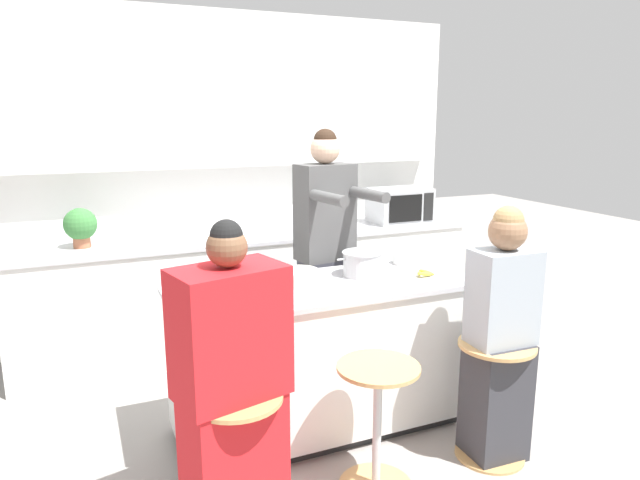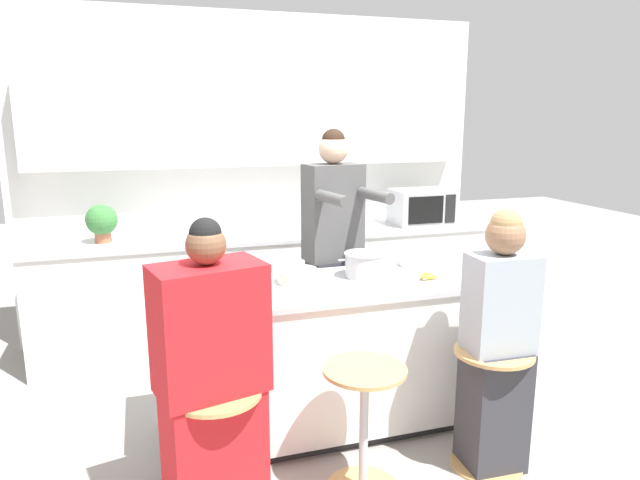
{
  "view_description": "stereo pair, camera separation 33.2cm",
  "coord_description": "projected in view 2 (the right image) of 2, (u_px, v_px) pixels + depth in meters",
  "views": [
    {
      "loc": [
        -1.29,
        -2.9,
        1.87
      ],
      "look_at": [
        0.0,
        0.07,
        1.15
      ],
      "focal_mm": 32.0,
      "sensor_mm": 36.0,
      "label": 1
    },
    {
      "loc": [
        -0.98,
        -3.02,
        1.87
      ],
      "look_at": [
        0.0,
        0.07,
        1.15
      ],
      "focal_mm": 32.0,
      "sensor_mm": 36.0,
      "label": 2
    }
  ],
  "objects": [
    {
      "name": "potted_plant",
      "position": [
        102.0,
        221.0,
        4.26
      ],
      "size": [
        0.23,
        0.23,
        0.29
      ],
      "color": "#A86042",
      "rests_on": "back_counter"
    },
    {
      "name": "kitchen_island",
      "position": [
        324.0,
        356.0,
        3.4
      ],
      "size": [
        1.8,
        0.7,
        0.9
      ],
      "color": "black",
      "rests_on": "ground_plane"
    },
    {
      "name": "back_counter",
      "position": [
        270.0,
        286.0,
        4.77
      ],
      "size": [
        3.69,
        0.71,
        0.93
      ],
      "color": "white",
      "rests_on": "ground_plane"
    },
    {
      "name": "fruit_bowl",
      "position": [
        414.0,
        261.0,
        3.71
      ],
      "size": [
        0.18,
        0.18,
        0.06
      ],
      "color": "white",
      "rests_on": "kitchen_island"
    },
    {
      "name": "cooking_pot",
      "position": [
        364.0,
        265.0,
        3.45
      ],
      "size": [
        0.33,
        0.25,
        0.15
      ],
      "color": "#B7BABC",
      "rests_on": "kitchen_island"
    },
    {
      "name": "banana_bunch",
      "position": [
        427.0,
        276.0,
        3.4
      ],
      "size": [
        0.14,
        0.1,
        0.05
      ],
      "color": "yellow",
      "rests_on": "kitchen_island"
    },
    {
      "name": "ground_plane",
      "position": [
        323.0,
        425.0,
        3.5
      ],
      "size": [
        16.0,
        16.0,
        0.0
      ],
      "primitive_type": "plane",
      "color": "gray"
    },
    {
      "name": "mixing_bowl_steel",
      "position": [
        298.0,
        276.0,
        3.34
      ],
      "size": [
        0.24,
        0.24,
        0.08
      ],
      "color": "silver",
      "rests_on": "kitchen_island"
    },
    {
      "name": "wall_back",
      "position": [
        258.0,
        154.0,
        4.86
      ],
      "size": [
        3.98,
        0.22,
        2.7
      ],
      "color": "silver",
      "rests_on": "ground_plane"
    },
    {
      "name": "coffee_cup_near",
      "position": [
        207.0,
        296.0,
        2.96
      ],
      "size": [
        0.12,
        0.09,
        0.08
      ],
      "color": "orange",
      "rests_on": "kitchen_island"
    },
    {
      "name": "bar_stool_leftmost",
      "position": [
        218.0,
        448.0,
        2.58
      ],
      "size": [
        0.41,
        0.41,
        0.67
      ],
      "color": "tan",
      "rests_on": "ground_plane"
    },
    {
      "name": "person_cooking",
      "position": [
        333.0,
        261.0,
        3.88
      ],
      "size": [
        0.45,
        0.62,
        1.78
      ],
      "rotation": [
        0.0,
        0.0,
        0.14
      ],
      "color": "#383842",
      "rests_on": "ground_plane"
    },
    {
      "name": "person_seated_near",
      "position": [
        497.0,
        351.0,
        2.97
      ],
      "size": [
        0.35,
        0.28,
        1.41
      ],
      "rotation": [
        0.0,
        0.0,
        -0.04
      ],
      "color": "#333338",
      "rests_on": "ground_plane"
    },
    {
      "name": "person_wrapped_blanket",
      "position": [
        212.0,
        387.0,
        2.53
      ],
      "size": [
        0.52,
        0.39,
        1.45
      ],
      "rotation": [
        0.0,
        0.0,
        0.24
      ],
      "color": "red",
      "rests_on": "ground_plane"
    },
    {
      "name": "microwave",
      "position": [
        421.0,
        207.0,
        4.99
      ],
      "size": [
        0.52,
        0.35,
        0.31
      ],
      "color": "#B2B5B7",
      "rests_on": "back_counter"
    },
    {
      "name": "bar_stool_center",
      "position": [
        364.0,
        420.0,
        2.81
      ],
      "size": [
        0.41,
        0.41,
        0.67
      ],
      "color": "tan",
      "rests_on": "ground_plane"
    },
    {
      "name": "bar_stool_rightmost",
      "position": [
        491.0,
        399.0,
        3.02
      ],
      "size": [
        0.41,
        0.41,
        0.67
      ],
      "color": "tan",
      "rests_on": "ground_plane"
    }
  ]
}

